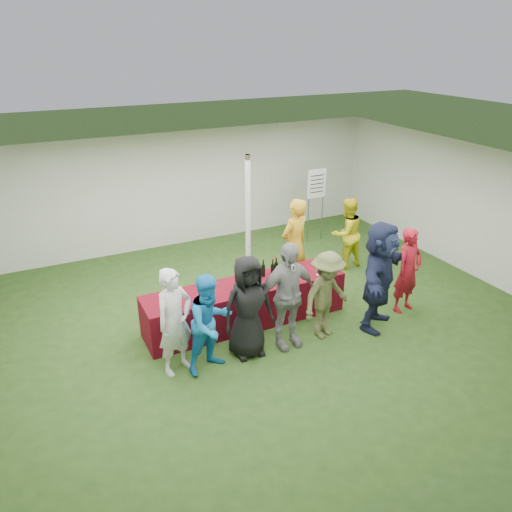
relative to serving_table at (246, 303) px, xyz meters
name	(u,v)px	position (x,y,z in m)	size (l,w,h in m)	color
ground	(252,319)	(0.13, 0.04, -0.38)	(60.00, 60.00, 0.00)	#284719
tent	(248,224)	(0.63, 1.24, 0.98)	(10.00, 10.00, 10.00)	white
serving_table	(246,303)	(0.00, 0.00, 0.00)	(3.60, 0.80, 0.75)	maroon
wine_bottles	(274,268)	(0.62, 0.13, 0.50)	(0.77, 0.12, 0.32)	black
wine_glasses	(242,287)	(-0.19, -0.26, 0.49)	(3.00, 0.14, 0.16)	silver
water_bottle	(250,276)	(0.11, 0.08, 0.48)	(0.07, 0.07, 0.23)	silver
bar_towel	(323,265)	(1.61, 0.05, 0.39)	(0.25, 0.18, 0.03)	white
dump_bucket	(330,267)	(1.58, -0.22, 0.46)	(0.24, 0.24, 0.18)	slate
wine_list_sign	(316,189)	(3.15, 2.75, 0.94)	(0.50, 0.03, 1.80)	slate
staff_pourer	(294,245)	(1.41, 0.78, 0.56)	(0.68, 0.45, 1.88)	gold
staff_back	(346,233)	(2.93, 1.15, 0.41)	(0.76, 0.59, 1.57)	gold
customer_0	(175,322)	(-1.51, -0.79, 0.47)	(0.62, 0.41, 1.69)	silver
customer_1	(210,323)	(-1.03, -0.97, 0.41)	(0.77, 0.60, 1.58)	#1679BF
customer_2	(248,307)	(-0.36, -0.87, 0.47)	(0.83, 0.54, 1.69)	black
customer_3	(287,296)	(0.30, -0.93, 0.53)	(1.07, 0.44, 1.82)	gray
customer_4	(326,295)	(1.02, -0.97, 0.39)	(0.99, 0.57, 1.54)	brown
customer_5	(379,276)	(1.99, -1.08, 0.59)	(1.79, 0.57, 1.93)	#1A203C
customer_6	(408,270)	(2.83, -0.88, 0.43)	(0.59, 0.39, 1.61)	maroon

